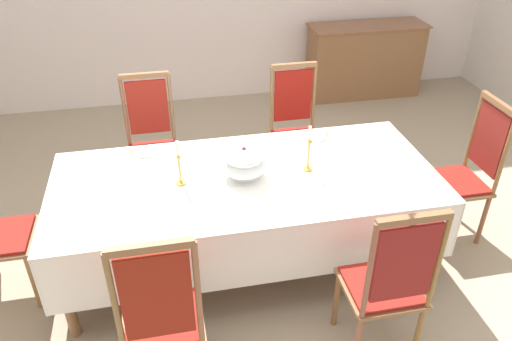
{
  "coord_description": "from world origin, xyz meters",
  "views": [
    {
      "loc": [
        -0.51,
        -2.89,
        2.63
      ],
      "look_at": [
        0.08,
        -0.01,
        0.77
      ],
      "focal_mm": 34.98,
      "sensor_mm": 36.0,
      "label": 1
    }
  ],
  "objects_px": {
    "spoon_primary": "(132,153)",
    "dining_table": "(246,185)",
    "bowl_near_left": "(147,151)",
    "chair_south_b": "(388,282)",
    "soup_tureen": "(244,162)",
    "candlestick_west": "(179,167)",
    "candlestick_east": "(309,153)",
    "spoon_secondary": "(327,135)",
    "sideboard": "(364,60)",
    "chair_north_a": "(152,140)",
    "bowl_near_right": "(315,137)",
    "chair_head_east": "(467,171)",
    "chair_south_a": "(161,316)",
    "chair_north_b": "(295,127)"
  },
  "relations": [
    {
      "from": "chair_south_a",
      "to": "spoon_primary",
      "type": "xyz_separation_m",
      "value": [
        -0.14,
        1.47,
        0.16
      ]
    },
    {
      "from": "dining_table",
      "to": "soup_tureen",
      "type": "height_order",
      "value": "soup_tureen"
    },
    {
      "from": "chair_south_b",
      "to": "bowl_near_left",
      "type": "xyz_separation_m",
      "value": [
        -1.3,
        1.45,
        0.19
      ]
    },
    {
      "from": "spoon_secondary",
      "to": "sideboard",
      "type": "xyz_separation_m",
      "value": [
        1.3,
        2.35,
        -0.31
      ]
    },
    {
      "from": "chair_head_east",
      "to": "spoon_primary",
      "type": "xyz_separation_m",
      "value": [
        -2.5,
        0.48,
        0.18
      ]
    },
    {
      "from": "chair_south_a",
      "to": "chair_head_east",
      "type": "xyz_separation_m",
      "value": [
        2.36,
        0.99,
        -0.01
      ]
    },
    {
      "from": "chair_north_b",
      "to": "bowl_near_right",
      "type": "relative_size",
      "value": 7.66
    },
    {
      "from": "bowl_near_right",
      "to": "sideboard",
      "type": "bearing_deg",
      "value": 59.43
    },
    {
      "from": "candlestick_east",
      "to": "bowl_near_right",
      "type": "height_order",
      "value": "candlestick_east"
    },
    {
      "from": "bowl_near_right",
      "to": "chair_south_a",
      "type": "bearing_deg",
      "value": -131.81
    },
    {
      "from": "chair_north_a",
      "to": "candlestick_east",
      "type": "height_order",
      "value": "chair_north_a"
    },
    {
      "from": "candlestick_west",
      "to": "bowl_near_right",
      "type": "xyz_separation_m",
      "value": [
        1.08,
        0.43,
        -0.11
      ]
    },
    {
      "from": "chair_north_a",
      "to": "soup_tureen",
      "type": "xyz_separation_m",
      "value": [
        0.63,
        -0.99,
        0.29
      ]
    },
    {
      "from": "chair_north_a",
      "to": "spoon_primary",
      "type": "relative_size",
      "value": 6.5
    },
    {
      "from": "bowl_near_left",
      "to": "chair_south_b",
      "type": "bearing_deg",
      "value": -48.01
    },
    {
      "from": "chair_south_b",
      "to": "chair_head_east",
      "type": "xyz_separation_m",
      "value": [
        1.09,
        0.99,
        0.0
      ]
    },
    {
      "from": "dining_table",
      "to": "chair_head_east",
      "type": "distance_m",
      "value": 1.73
    },
    {
      "from": "chair_south_a",
      "to": "soup_tureen",
      "type": "height_order",
      "value": "chair_south_a"
    },
    {
      "from": "bowl_near_left",
      "to": "spoon_secondary",
      "type": "relative_size",
      "value": 0.81
    },
    {
      "from": "candlestick_east",
      "to": "candlestick_west",
      "type": "bearing_deg",
      "value": 180.0
    },
    {
      "from": "spoon_secondary",
      "to": "chair_south_b",
      "type": "bearing_deg",
      "value": -90.35
    },
    {
      "from": "bowl_near_right",
      "to": "chair_north_b",
      "type": "bearing_deg",
      "value": 89.9
    },
    {
      "from": "soup_tureen",
      "to": "spoon_primary",
      "type": "bearing_deg",
      "value": 147.73
    },
    {
      "from": "spoon_secondary",
      "to": "sideboard",
      "type": "bearing_deg",
      "value": 64.84
    },
    {
      "from": "spoon_secondary",
      "to": "soup_tureen",
      "type": "bearing_deg",
      "value": -144.99
    },
    {
      "from": "candlestick_west",
      "to": "spoon_primary",
      "type": "bearing_deg",
      "value": 124.19
    },
    {
      "from": "chair_north_b",
      "to": "chair_head_east",
      "type": "height_order",
      "value": "chair_head_east"
    },
    {
      "from": "chair_north_a",
      "to": "spoon_secondary",
      "type": "bearing_deg",
      "value": 158.81
    },
    {
      "from": "candlestick_west",
      "to": "bowl_near_right",
      "type": "bearing_deg",
      "value": 21.62
    },
    {
      "from": "chair_head_east",
      "to": "candlestick_west",
      "type": "height_order",
      "value": "chair_head_east"
    },
    {
      "from": "chair_north_b",
      "to": "bowl_near_right",
      "type": "distance_m",
      "value": 0.59
    },
    {
      "from": "chair_north_a",
      "to": "candlestick_west",
      "type": "xyz_separation_m",
      "value": [
        0.19,
        -0.99,
        0.31
      ]
    },
    {
      "from": "dining_table",
      "to": "bowl_near_right",
      "type": "height_order",
      "value": "bowl_near_right"
    },
    {
      "from": "spoon_primary",
      "to": "chair_south_b",
      "type": "bearing_deg",
      "value": -60.24
    },
    {
      "from": "bowl_near_right",
      "to": "spoon_secondary",
      "type": "relative_size",
      "value": 0.82
    },
    {
      "from": "bowl_near_left",
      "to": "spoon_secondary",
      "type": "height_order",
      "value": "bowl_near_left"
    },
    {
      "from": "chair_south_a",
      "to": "spoon_primary",
      "type": "distance_m",
      "value": 1.49
    },
    {
      "from": "bowl_near_left",
      "to": "spoon_secondary",
      "type": "xyz_separation_m",
      "value": [
        1.41,
        -0.0,
        -0.01
      ]
    },
    {
      "from": "chair_north_b",
      "to": "soup_tureen",
      "type": "height_order",
      "value": "chair_north_b"
    },
    {
      "from": "chair_south_b",
      "to": "bowl_near_right",
      "type": "bearing_deg",
      "value": 90.04
    },
    {
      "from": "chair_south_b",
      "to": "soup_tureen",
      "type": "distance_m",
      "value": 1.22
    },
    {
      "from": "dining_table",
      "to": "candlestick_east",
      "type": "xyz_separation_m",
      "value": [
        0.45,
        -0.0,
        0.21
      ]
    },
    {
      "from": "spoon_primary",
      "to": "dining_table",
      "type": "bearing_deg",
      "value": -45.97
    },
    {
      "from": "spoon_primary",
      "to": "bowl_near_right",
      "type": "bearing_deg",
      "value": -16.2
    },
    {
      "from": "chair_head_east",
      "to": "candlestick_east",
      "type": "height_order",
      "value": "chair_head_east"
    },
    {
      "from": "dining_table",
      "to": "chair_north_a",
      "type": "relative_size",
      "value": 2.33
    },
    {
      "from": "candlestick_west",
      "to": "candlestick_east",
      "type": "height_order",
      "value": "candlestick_east"
    },
    {
      "from": "chair_north_a",
      "to": "chair_north_b",
      "type": "xyz_separation_m",
      "value": [
        1.27,
        -0.0,
        -0.0
      ]
    },
    {
      "from": "chair_south_b",
      "to": "chair_north_b",
      "type": "xyz_separation_m",
      "value": [
        0.0,
        1.98,
        -0.01
      ]
    },
    {
      "from": "chair_south_a",
      "to": "spoon_primary",
      "type": "height_order",
      "value": "chair_south_a"
    }
  ]
}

